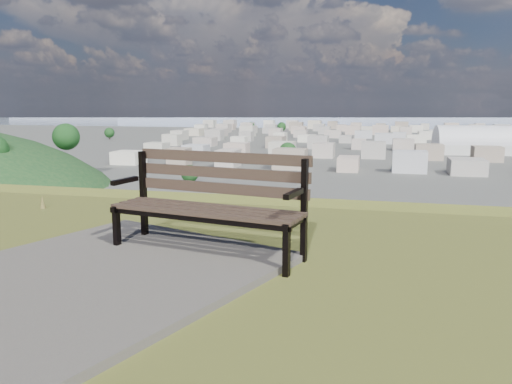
# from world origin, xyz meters

# --- Properties ---
(park_bench) EXTENTS (1.99, 0.94, 1.00)m
(park_bench) POSITION_xyz_m (-0.83, 1.51, 25.56)
(park_bench) COLOR #3B2A22
(park_bench) RESTS_ON hilltop_mesa
(gravel_patch) EXTENTS (3.59, 4.25, 0.07)m
(gravel_patch) POSITION_xyz_m (-1.67, 0.26, 25.03)
(gravel_patch) COLOR #635F56
(gravel_patch) RESTS_ON hilltop_mesa
(grass_tufts) EXTENTS (12.49, 7.38, 0.28)m
(grass_tufts) POSITION_xyz_m (-0.07, -0.12, 25.11)
(grass_tufts) COLOR brown
(grass_tufts) RESTS_ON hilltop_mesa
(arena) EXTENTS (49.77, 25.57, 20.16)m
(arena) POSITION_xyz_m (53.47, 286.97, 4.75)
(arena) COLOR silver
(arena) RESTS_ON ground
(city_blocks) EXTENTS (395.00, 361.00, 7.00)m
(city_blocks) POSITION_xyz_m (0.00, 394.44, 3.50)
(city_blocks) COLOR beige
(city_blocks) RESTS_ON ground
(city_trees) EXTENTS (406.52, 387.20, 9.98)m
(city_trees) POSITION_xyz_m (-26.39, 319.00, 4.83)
(city_trees) COLOR #352A1A
(city_trees) RESTS_ON ground
(bay_water) EXTENTS (2400.00, 700.00, 0.12)m
(bay_water) POSITION_xyz_m (0.00, 900.00, 0.00)
(bay_water) COLOR gray
(bay_water) RESTS_ON ground
(far_hills) EXTENTS (2050.00, 340.00, 60.00)m
(far_hills) POSITION_xyz_m (-60.92, 1402.93, 25.47)
(far_hills) COLOR #A5ADCD
(far_hills) RESTS_ON ground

